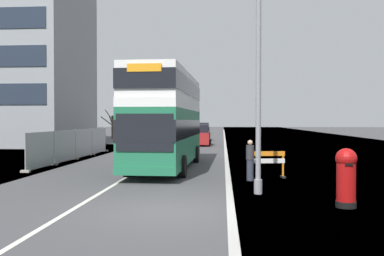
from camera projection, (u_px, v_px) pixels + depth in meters
ground at (184, 212)px, 11.71m from camera, size 140.00×280.00×0.10m
double_decker_bus at (167, 118)px, 21.79m from camera, size 3.01×11.25×4.95m
lamppost_foreground at (258, 73)px, 14.16m from camera, size 0.29×0.70×8.77m
red_pillar_postbox at (346, 175)px, 12.05m from camera, size 0.61×0.61×1.73m
roadworks_barrier at (267, 161)px, 18.18m from camera, size 1.58×0.66×1.17m
construction_site_fence at (75, 145)px, 26.77m from camera, size 0.44×13.80×1.97m
car_oncoming_near at (200, 136)px, 41.37m from camera, size 2.07×4.53×2.10m
car_receding_mid at (202, 132)px, 50.71m from camera, size 1.96×4.12×2.22m
bare_tree_far_verge_near at (61, 124)px, 44.86m from camera, size 2.50×2.91×3.87m
bare_tree_far_verge_mid at (112, 124)px, 56.78m from camera, size 3.17×3.03×4.08m
bare_tree_far_verge_far at (144, 119)px, 74.85m from camera, size 3.09×3.04×5.37m
pedestrian_at_kerb at (250, 160)px, 17.34m from camera, size 0.34×0.34×1.71m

